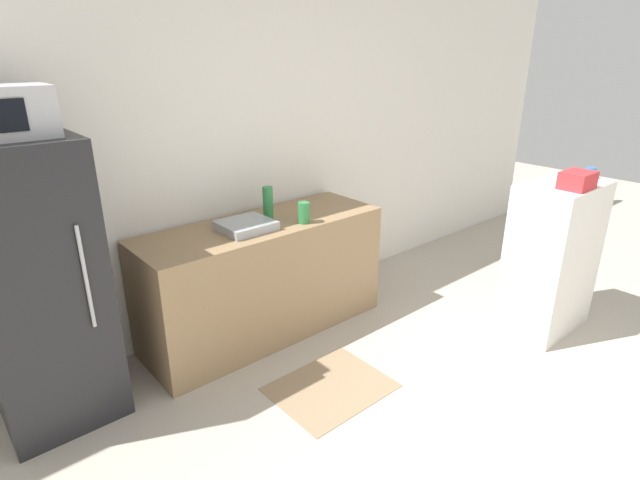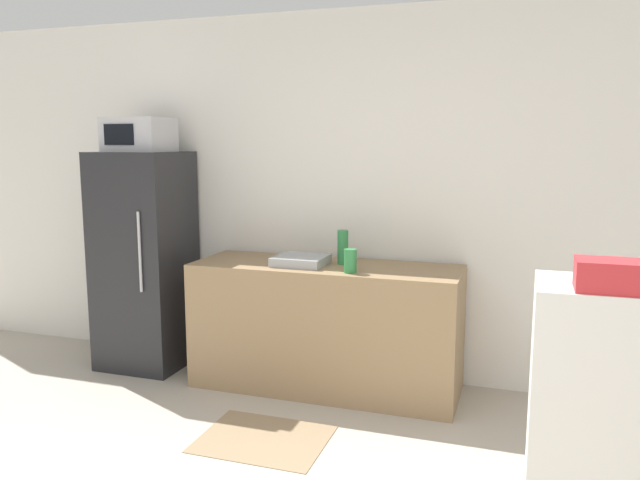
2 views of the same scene
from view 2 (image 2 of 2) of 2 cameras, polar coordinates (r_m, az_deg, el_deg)
wall_back at (r=4.47m, az=3.53°, el=3.95°), size 8.00×0.06×2.60m
refrigerator at (r=4.88m, az=-15.73°, el=-1.79°), size 0.61×0.60×1.62m
microwave at (r=4.80m, az=-16.21°, el=9.22°), size 0.44×0.36×0.25m
counter at (r=4.32m, az=0.52°, el=-7.93°), size 1.82×0.62×0.87m
sink_basin at (r=4.22m, az=-1.77°, el=-1.87°), size 0.34×0.32×0.06m
bottle_tall at (r=4.22m, az=2.10°, el=-0.66°), size 0.07×0.07×0.23m
bottle_short at (r=3.95m, az=2.79°, el=-1.92°), size 0.08×0.08×0.15m
shelf_cabinet at (r=2.85m, az=25.84°, el=-15.03°), size 0.70×0.43×1.14m
basket at (r=2.54m, az=24.88°, el=-2.96°), size 0.23×0.18×0.12m
kitchen_rug at (r=3.77m, az=-5.19°, el=-17.63°), size 0.72×0.58×0.01m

